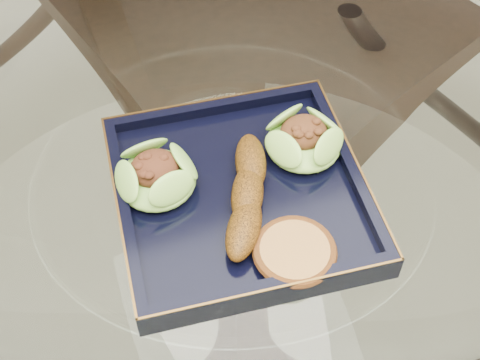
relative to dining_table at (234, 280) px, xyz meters
name	(u,v)px	position (x,y,z in m)	size (l,w,h in m)	color
dining_table	(234,280)	(0.00, 0.00, 0.00)	(1.13, 1.13, 0.77)	white
dining_chair	(229,31)	(0.16, 0.49, 0.00)	(0.59, 0.59, 1.07)	black
navy_plate	(240,197)	(0.01, 0.00, 0.17)	(0.27, 0.27, 0.02)	black
lettuce_wrap_left	(156,177)	(-0.07, 0.04, 0.20)	(0.09, 0.09, 0.03)	#539D2D
lettuce_wrap_right	(304,141)	(0.10, 0.03, 0.20)	(0.09, 0.09, 0.03)	#5CA530
roasted_plantain	(247,194)	(0.01, -0.01, 0.20)	(0.16, 0.03, 0.03)	#673B0A
crumb_patty	(295,252)	(0.03, -0.10, 0.19)	(0.08, 0.08, 0.01)	#B17F3B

